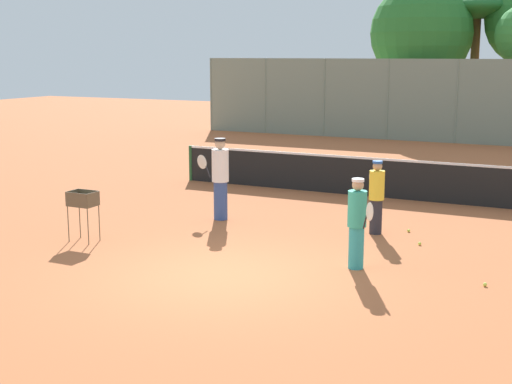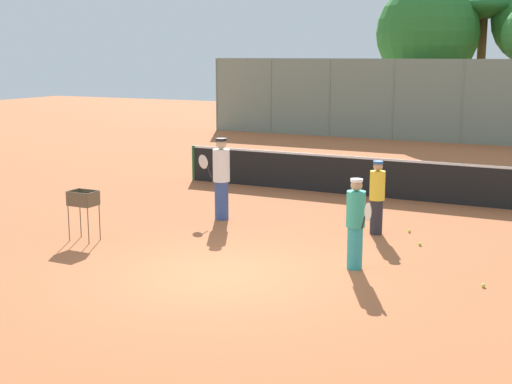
% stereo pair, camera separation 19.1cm
% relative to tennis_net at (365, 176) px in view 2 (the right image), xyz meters
% --- Properties ---
extents(ground_plane, '(80.00, 80.00, 0.00)m').
position_rel_tennis_net_xyz_m(ground_plane, '(0.00, -7.93, -0.56)').
color(ground_plane, '#B26038').
extents(tennis_net, '(11.00, 0.10, 1.07)m').
position_rel_tennis_net_xyz_m(tennis_net, '(0.00, 0.00, 0.00)').
color(tennis_net, '#26592D').
rests_on(tennis_net, ground_plane).
extents(back_fence, '(24.24, 0.08, 3.59)m').
position_rel_tennis_net_xyz_m(back_fence, '(0.00, 12.90, 1.24)').
color(back_fence, gray).
rests_on(back_fence, ground_plane).
extents(tree_0, '(4.79, 4.79, 7.17)m').
position_rel_tennis_net_xyz_m(tree_0, '(-2.37, 15.96, 4.19)').
color(tree_0, brown).
rests_on(tree_0, ground_plane).
extents(tree_1, '(4.33, 4.33, 6.52)m').
position_rel_tennis_net_xyz_m(tree_1, '(-0.14, 17.67, 5.28)').
color(tree_1, brown).
rests_on(tree_1, ground_plane).
extents(player_white_outfit, '(0.95, 0.39, 1.91)m').
position_rel_tennis_net_xyz_m(player_white_outfit, '(-2.12, -4.15, 0.43)').
color(player_white_outfit, '#334C8C').
rests_on(player_white_outfit, ground_plane).
extents(player_red_cap, '(0.55, 0.78, 1.58)m').
position_rel_tennis_net_xyz_m(player_red_cap, '(1.53, -3.85, 0.27)').
color(player_red_cap, '#26262D').
rests_on(player_red_cap, ground_plane).
extents(player_yellow_shirt, '(0.66, 0.72, 1.64)m').
position_rel_tennis_net_xyz_m(player_yellow_shirt, '(1.96, -6.47, 0.30)').
color(player_yellow_shirt, teal).
rests_on(player_yellow_shirt, ground_plane).
extents(ball_cart, '(0.56, 0.41, 1.05)m').
position_rel_tennis_net_xyz_m(ball_cart, '(-3.69, -7.13, 0.25)').
color(ball_cart, brown).
rests_on(ball_cart, ground_plane).
extents(tennis_ball_0, '(0.07, 0.07, 0.07)m').
position_rel_tennis_net_xyz_m(tennis_ball_0, '(2.62, -4.39, -0.53)').
color(tennis_ball_0, '#D1E54C').
rests_on(tennis_ball_0, ground_plane).
extents(tennis_ball_1, '(0.07, 0.07, 0.07)m').
position_rel_tennis_net_xyz_m(tennis_ball_1, '(2.15, -3.42, -0.53)').
color(tennis_ball_1, '#D1E54C').
rests_on(tennis_ball_1, ground_plane).
extents(tennis_ball_3, '(0.07, 0.07, 0.07)m').
position_rel_tennis_net_xyz_m(tennis_ball_3, '(4.22, -6.50, -0.53)').
color(tennis_ball_3, '#D1E54C').
rests_on(tennis_ball_3, ground_plane).
extents(parked_car, '(4.20, 1.70, 1.60)m').
position_rel_tennis_net_xyz_m(parked_car, '(-1.72, 15.89, 0.10)').
color(parked_car, white).
rests_on(parked_car, ground_plane).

